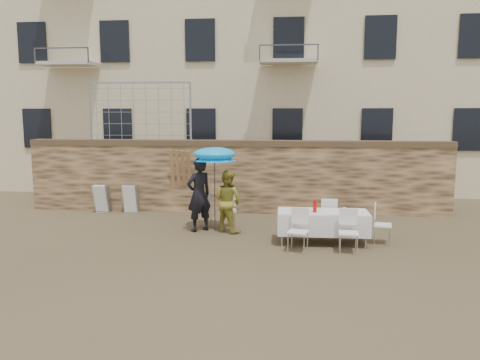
# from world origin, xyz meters

# --- Properties ---
(ground) EXTENTS (80.00, 80.00, 0.00)m
(ground) POSITION_xyz_m (0.00, 0.00, 0.00)
(ground) COLOR brown
(ground) RESTS_ON ground
(stone_wall) EXTENTS (13.00, 0.50, 2.20)m
(stone_wall) POSITION_xyz_m (0.00, 5.00, 1.10)
(stone_wall) COLOR brown
(stone_wall) RESTS_ON ground
(apartment_building) EXTENTS (20.00, 8.00, 15.00)m
(apartment_building) POSITION_xyz_m (0.00, 12.00, 7.50)
(apartment_building) COLOR #C9B991
(apartment_building) RESTS_ON ground
(chain_link_fence) EXTENTS (3.20, 0.06, 1.80)m
(chain_link_fence) POSITION_xyz_m (-3.00, 5.00, 3.10)
(chain_link_fence) COLOR gray
(chain_link_fence) RESTS_ON stone_wall
(man_suit) EXTENTS (0.83, 0.81, 1.92)m
(man_suit) POSITION_xyz_m (-0.69, 2.45, 0.96)
(man_suit) COLOR black
(man_suit) RESTS_ON ground
(woman_dress) EXTENTS (0.99, 0.93, 1.61)m
(woman_dress) POSITION_xyz_m (0.06, 2.45, 0.81)
(woman_dress) COLOR gold
(woman_dress) RESTS_ON ground
(umbrella) EXTENTS (1.13, 1.13, 2.07)m
(umbrella) POSITION_xyz_m (-0.29, 2.55, 1.96)
(umbrella) COLOR #3F3F44
(umbrella) RESTS_ON ground
(couple_chair_left) EXTENTS (0.61, 0.61, 0.96)m
(couple_chair_left) POSITION_xyz_m (-0.69, 3.00, 0.48)
(couple_chair_left) COLOR white
(couple_chair_left) RESTS_ON ground
(couple_chair_right) EXTENTS (0.53, 0.53, 0.96)m
(couple_chair_right) POSITION_xyz_m (0.01, 3.00, 0.48)
(couple_chair_right) COLOR white
(couple_chair_right) RESTS_ON ground
(banquet_table) EXTENTS (2.10, 0.85, 0.78)m
(banquet_table) POSITION_xyz_m (2.42, 1.57, 0.73)
(banquet_table) COLOR silver
(banquet_table) RESTS_ON ground
(soda_bottle) EXTENTS (0.09, 0.09, 0.26)m
(soda_bottle) POSITION_xyz_m (2.22, 1.42, 0.91)
(soda_bottle) COLOR red
(soda_bottle) RESTS_ON banquet_table
(table_chair_front_left) EXTENTS (0.59, 0.59, 0.96)m
(table_chair_front_left) POSITION_xyz_m (1.82, 0.82, 0.48)
(table_chair_front_left) COLOR white
(table_chair_front_left) RESTS_ON ground
(table_chair_front_right) EXTENTS (0.51, 0.51, 0.96)m
(table_chair_front_right) POSITION_xyz_m (2.92, 0.82, 0.48)
(table_chair_front_right) COLOR white
(table_chair_front_right) RESTS_ON ground
(table_chair_back) EXTENTS (0.49, 0.49, 0.96)m
(table_chair_back) POSITION_xyz_m (2.62, 2.37, 0.48)
(table_chair_back) COLOR white
(table_chair_back) RESTS_ON ground
(table_chair_side) EXTENTS (0.56, 0.56, 0.96)m
(table_chair_side) POSITION_xyz_m (3.82, 1.67, 0.48)
(table_chair_side) COLOR white
(table_chair_side) RESTS_ON ground
(chair_stack_left) EXTENTS (0.46, 0.47, 0.92)m
(chair_stack_left) POSITION_xyz_m (-4.12, 4.65, 0.46)
(chair_stack_left) COLOR white
(chair_stack_left) RESTS_ON ground
(chair_stack_right) EXTENTS (0.46, 0.40, 0.92)m
(chair_stack_right) POSITION_xyz_m (-3.22, 4.65, 0.46)
(chair_stack_right) COLOR white
(chair_stack_right) RESTS_ON ground
(wood_planks) EXTENTS (0.70, 0.20, 2.00)m
(wood_planks) POSITION_xyz_m (-1.62, 4.72, 1.00)
(wood_planks) COLOR #A37749
(wood_planks) RESTS_ON ground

